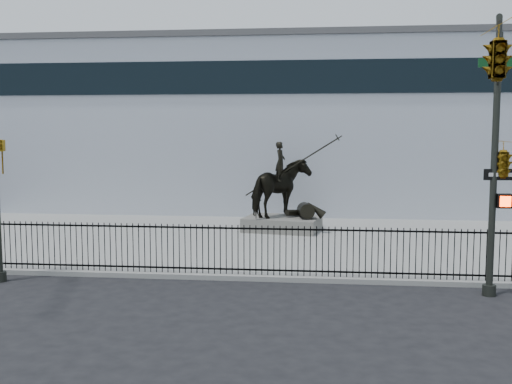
# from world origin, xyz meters

# --- Properties ---
(ground) EXTENTS (120.00, 120.00, 0.00)m
(ground) POSITION_xyz_m (0.00, 0.00, 0.00)
(ground) COLOR black
(ground) RESTS_ON ground
(plaza) EXTENTS (30.00, 12.00, 0.15)m
(plaza) POSITION_xyz_m (0.00, 7.00, 0.07)
(plaza) COLOR gray
(plaza) RESTS_ON ground
(building) EXTENTS (44.00, 14.00, 9.00)m
(building) POSITION_xyz_m (0.00, 20.00, 4.50)
(building) COLOR silver
(building) RESTS_ON ground
(picket_fence) EXTENTS (22.10, 0.10, 1.50)m
(picket_fence) POSITION_xyz_m (0.00, 1.25, 0.90)
(picket_fence) COLOR black
(picket_fence) RESTS_ON plaza
(statue_plinth) EXTENTS (3.47, 2.68, 0.59)m
(statue_plinth) POSITION_xyz_m (0.80, 9.19, 0.44)
(statue_plinth) COLOR #615F59
(statue_plinth) RESTS_ON plaza
(equestrian_statue) EXTENTS (3.95, 2.82, 3.40)m
(equestrian_statue) POSITION_xyz_m (0.86, 9.18, 1.97)
(equestrian_statue) COLOR black
(equestrian_statue) RESTS_ON statue_plinth
(traffic_signal_right) EXTENTS (2.17, 6.86, 7.00)m
(traffic_signal_right) POSITION_xyz_m (6.47, -2.00, 4.85)
(traffic_signal_right) COLOR #242722
(traffic_signal_right) RESTS_ON ground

